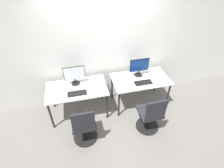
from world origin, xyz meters
TOP-DOWN VIEW (x-y plane):
  - ground_plane at (0.00, 0.00)m, footprint 20.00×20.00m
  - wall_back at (0.00, 0.86)m, footprint 12.00×0.05m
  - desk_left at (-0.71, 0.37)m, footprint 1.26×0.73m
  - monitor_left at (-0.71, 0.53)m, footprint 0.44×0.19m
  - keyboard_left at (-0.71, 0.19)m, footprint 0.38×0.16m
  - mouse_left at (-0.46, 0.18)m, footprint 0.06×0.09m
  - office_chair_left at (-0.67, -0.41)m, footprint 0.48×0.48m
  - desk_right at (0.71, 0.37)m, footprint 1.26×0.73m
  - monitor_right at (0.71, 0.51)m, footprint 0.44×0.19m
  - keyboard_right at (0.71, 0.21)m, footprint 0.38×0.16m
  - mouse_right at (0.98, 0.21)m, footprint 0.06×0.09m
  - office_chair_right at (0.64, -0.45)m, footprint 0.48×0.48m

SIDE VIEW (x-z plane):
  - ground_plane at x=0.00m, z-range 0.00..0.00m
  - office_chair_left at x=-0.67m, z-range -0.08..0.84m
  - office_chair_right at x=0.64m, z-range -0.08..0.84m
  - desk_left at x=-0.71m, z-range 0.29..1.00m
  - desk_right at x=0.71m, z-range 0.29..1.00m
  - keyboard_left at x=-0.71m, z-range 0.71..0.73m
  - keyboard_right at x=0.71m, z-range 0.71..0.73m
  - mouse_left at x=-0.46m, z-range 0.71..0.75m
  - mouse_right at x=0.98m, z-range 0.71..0.75m
  - monitor_left at x=-0.71m, z-range 0.73..1.16m
  - monitor_right at x=0.71m, z-range 0.73..1.16m
  - wall_back at x=0.00m, z-range 0.00..2.80m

